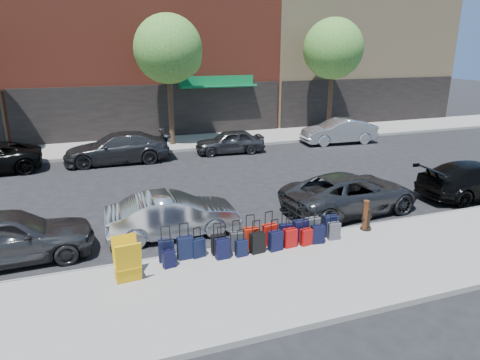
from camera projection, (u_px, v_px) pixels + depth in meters
name	position (u px, v px, depth m)	size (l,w,h in m)	color
ground	(207.00, 199.00, 16.61)	(120.00, 120.00, 0.00)	black
sidewalk_near	(276.00, 279.00, 10.74)	(60.00, 4.00, 0.15)	gray
sidewalk_far	(163.00, 144.00, 25.57)	(60.00, 4.00, 0.15)	gray
curb_near	(248.00, 245.00, 12.56)	(60.00, 0.08, 0.15)	gray
curb_far	(169.00, 151.00, 23.76)	(60.00, 0.08, 0.15)	gray
building_right	(334.00, 4.00, 35.21)	(15.00, 12.12, 18.00)	tan
tree_center	(171.00, 51.00, 23.73)	(3.80, 3.80, 7.27)	black
tree_right	(335.00, 50.00, 27.09)	(3.80, 3.80, 7.27)	black
suitcase_front_0	(166.00, 250.00, 11.40)	(0.44, 0.28, 0.99)	black
suitcase_front_1	(185.00, 248.00, 11.55)	(0.43, 0.25, 1.01)	black
suitcase_front_2	(198.00, 248.00, 11.64)	(0.38, 0.26, 0.85)	black
suitcase_front_3	(218.00, 244.00, 11.81)	(0.38, 0.21, 0.91)	black
suitcase_front_4	(237.00, 241.00, 12.00)	(0.39, 0.23, 0.90)	#35353A
suitcase_front_5	(251.00, 238.00, 12.10)	(0.43, 0.25, 1.02)	#9B190A
suitcase_front_6	(270.00, 234.00, 12.37)	(0.44, 0.28, 1.01)	#AB140B
suitcase_front_7	(286.00, 233.00, 12.51)	(0.40, 0.24, 0.93)	black
suitcase_front_8	(300.00, 231.00, 12.59)	(0.43, 0.24, 1.04)	black
suitcase_front_9	(313.00, 228.00, 12.81)	(0.43, 0.24, 1.02)	#3D3D42
suitcase_front_10	(331.00, 226.00, 12.94)	(0.45, 0.28, 1.04)	black
suitcase_back_0	(169.00, 259.00, 11.10)	(0.34, 0.23, 0.76)	black
suitcase_back_3	(222.00, 249.00, 11.56)	(0.39, 0.23, 0.91)	black
suitcase_back_4	(241.00, 248.00, 11.70)	(0.34, 0.21, 0.76)	black
suitcase_back_5	(257.00, 243.00, 11.88)	(0.42, 0.28, 0.95)	black
suitcase_back_6	(275.00, 241.00, 12.02)	(0.41, 0.27, 0.92)	black
suitcase_back_7	(290.00, 238.00, 12.23)	(0.39, 0.24, 0.89)	#A60A0B
suitcase_back_8	(306.00, 237.00, 12.35)	(0.36, 0.24, 0.80)	#A10B0A
suitcase_back_9	(318.00, 234.00, 12.47)	(0.40, 0.26, 0.89)	black
suitcase_back_10	(334.00, 231.00, 12.72)	(0.37, 0.24, 0.85)	#434248
fire_hydrant	(367.00, 219.00, 13.37)	(0.39, 0.34, 0.77)	black
bollard	(365.00, 215.00, 13.27)	(0.18, 0.18, 0.98)	#38190C
display_rack	(127.00, 260.00, 10.38)	(0.67, 0.73, 1.09)	#E2A50C
car_near_0	(8.00, 237.00, 11.54)	(1.77, 4.39, 1.50)	#37373A
car_near_1	(173.00, 215.00, 13.22)	(1.42, 4.08, 1.35)	silver
car_near_2	(351.00, 193.00, 15.14)	(2.31, 5.01, 1.39)	#353538
car_near_3	(477.00, 180.00, 16.62)	(1.97, 4.84, 1.40)	black
car_far_1	(117.00, 148.00, 21.59)	(2.12, 5.21, 1.51)	#323134
car_far_2	(230.00, 142.00, 23.55)	(1.52, 3.78, 1.29)	#37373A
car_far_3	(339.00, 131.00, 25.91)	(1.58, 4.54, 1.49)	silver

